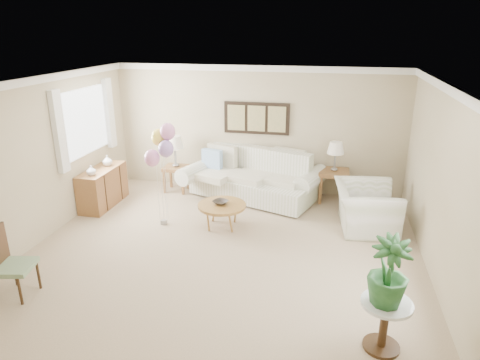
{
  "coord_description": "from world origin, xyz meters",
  "views": [
    {
      "loc": [
        1.5,
        -5.54,
        3.29
      ],
      "look_at": [
        0.17,
        0.6,
        1.05
      ],
      "focal_mm": 32.0,
      "sensor_mm": 36.0,
      "label": 1
    }
  ],
  "objects_px": {
    "sofa": "(253,179)",
    "accent_chair": "(9,261)",
    "armchair": "(366,207)",
    "balloon_cluster": "(161,145)",
    "coffee_table": "(222,206)"
  },
  "relations": [
    {
      "from": "sofa",
      "to": "accent_chair",
      "type": "xyz_separation_m",
      "value": [
        -2.43,
        -3.99,
        0.09
      ]
    },
    {
      "from": "sofa",
      "to": "accent_chair",
      "type": "relative_size",
      "value": 3.25
    },
    {
      "from": "sofa",
      "to": "balloon_cluster",
      "type": "relative_size",
      "value": 1.66
    },
    {
      "from": "accent_chair",
      "to": "sofa",
      "type": "bearing_deg",
      "value": 58.63
    },
    {
      "from": "sofa",
      "to": "accent_chair",
      "type": "bearing_deg",
      "value": -121.37
    },
    {
      "from": "coffee_table",
      "to": "balloon_cluster",
      "type": "height_order",
      "value": "balloon_cluster"
    },
    {
      "from": "sofa",
      "to": "coffee_table",
      "type": "relative_size",
      "value": 3.59
    },
    {
      "from": "sofa",
      "to": "balloon_cluster",
      "type": "bearing_deg",
      "value": -129.41
    },
    {
      "from": "accent_chair",
      "to": "balloon_cluster",
      "type": "xyz_separation_m",
      "value": [
        1.15,
        2.43,
        0.97
      ]
    },
    {
      "from": "sofa",
      "to": "armchair",
      "type": "distance_m",
      "value": 2.36
    },
    {
      "from": "coffee_table",
      "to": "balloon_cluster",
      "type": "distance_m",
      "value": 1.47
    },
    {
      "from": "balloon_cluster",
      "to": "armchair",
      "type": "bearing_deg",
      "value": 9.61
    },
    {
      "from": "coffee_table",
      "to": "armchair",
      "type": "relative_size",
      "value": 0.72
    },
    {
      "from": "accent_chair",
      "to": "balloon_cluster",
      "type": "bearing_deg",
      "value": 64.67
    },
    {
      "from": "sofa",
      "to": "accent_chair",
      "type": "height_order",
      "value": "sofa"
    }
  ]
}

